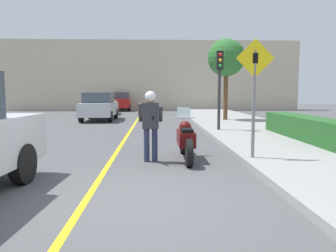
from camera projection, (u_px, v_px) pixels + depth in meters
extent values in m
plane|color=#4C4C4F|center=(123.00, 200.00, 5.26)|extent=(80.00, 80.00, 0.00)
cube|color=gray|center=(304.00, 149.00, 9.41)|extent=(4.40, 44.00, 0.15)
cube|color=yellow|center=(123.00, 142.00, 11.20)|extent=(0.12, 36.00, 0.01)
cube|color=beige|center=(150.00, 76.00, 30.76)|extent=(28.00, 1.20, 6.46)
cylinder|color=black|center=(189.00, 153.00, 7.54)|extent=(0.14, 0.65, 0.65)
cylinder|color=black|center=(183.00, 142.00, 9.19)|extent=(0.14, 0.65, 0.65)
cube|color=#510C0C|center=(186.00, 138.00, 8.34)|extent=(0.40, 1.14, 0.36)
sphere|color=#510C0C|center=(185.00, 127.00, 8.47)|extent=(0.32, 0.32, 0.32)
cube|color=black|center=(187.00, 131.00, 8.06)|extent=(0.28, 0.48, 0.10)
cylinder|color=silver|center=(184.00, 118.00, 8.86)|extent=(0.62, 0.03, 0.03)
cube|color=silver|center=(184.00, 113.00, 8.92)|extent=(0.36, 0.12, 0.31)
cylinder|color=#282D4C|center=(147.00, 145.00, 8.11)|extent=(0.14, 0.14, 0.83)
cylinder|color=#282D4C|center=(155.00, 145.00, 8.11)|extent=(0.14, 0.14, 0.83)
cube|color=#333338|center=(151.00, 116.00, 8.03)|extent=(0.40, 0.22, 0.63)
cylinder|color=#333338|center=(140.00, 112.00, 7.91)|extent=(0.09, 0.38, 0.49)
cylinder|color=#333338|center=(161.00, 113.00, 7.92)|extent=(0.09, 0.44, 0.44)
sphere|color=tan|center=(150.00, 99.00, 7.99)|extent=(0.23, 0.23, 0.23)
sphere|color=white|center=(150.00, 97.00, 7.98)|extent=(0.27, 0.27, 0.27)
cube|color=black|center=(153.00, 118.00, 7.76)|extent=(0.06, 0.05, 0.11)
cylinder|color=black|center=(23.00, 164.00, 6.15)|extent=(0.27, 0.77, 0.76)
cylinder|color=slate|center=(254.00, 105.00, 7.77)|extent=(0.08, 0.08, 2.55)
cube|color=yellow|center=(255.00, 58.00, 7.64)|extent=(0.91, 0.02, 0.91)
cube|color=black|center=(255.00, 58.00, 7.62)|extent=(0.12, 0.01, 0.24)
cylinder|color=#2D2D30|center=(219.00, 91.00, 13.52)|extent=(0.12, 0.12, 3.23)
cube|color=black|center=(220.00, 60.00, 13.37)|extent=(0.26, 0.22, 0.76)
sphere|color=red|center=(220.00, 55.00, 13.23)|extent=(0.14, 0.14, 0.14)
sphere|color=gold|center=(220.00, 60.00, 13.26)|extent=(0.14, 0.14, 0.14)
sphere|color=green|center=(220.00, 66.00, 13.28)|extent=(0.14, 0.14, 0.14)
cube|color=#235623|center=(307.00, 128.00, 10.97)|extent=(0.90, 5.51, 0.74)
cylinder|color=brown|center=(226.00, 95.00, 18.48)|extent=(0.24, 0.24, 2.74)
sphere|color=#2D6B2D|center=(226.00, 58.00, 18.26)|extent=(2.08, 2.08, 2.08)
cylinder|color=black|center=(90.00, 114.00, 21.15)|extent=(0.22, 0.64, 0.64)
cylinder|color=black|center=(116.00, 114.00, 21.21)|extent=(0.22, 0.64, 0.64)
cylinder|color=black|center=(81.00, 117.00, 18.56)|extent=(0.22, 0.64, 0.64)
cylinder|color=black|center=(110.00, 117.00, 18.62)|extent=(0.22, 0.64, 0.64)
cube|color=silver|center=(99.00, 109.00, 19.85)|extent=(1.80, 4.20, 0.76)
cube|color=#38424C|center=(99.00, 98.00, 19.61)|extent=(1.58, 2.18, 0.60)
cylinder|color=black|center=(93.00, 109.00, 26.31)|extent=(0.22, 0.64, 0.64)
cylinder|color=black|center=(114.00, 109.00, 26.38)|extent=(0.22, 0.64, 0.64)
cylinder|color=black|center=(87.00, 111.00, 23.73)|extent=(0.22, 0.64, 0.64)
cylinder|color=black|center=(110.00, 111.00, 23.79)|extent=(0.22, 0.64, 0.64)
cube|color=white|center=(101.00, 105.00, 25.01)|extent=(1.80, 4.20, 0.76)
cube|color=#38424C|center=(100.00, 96.00, 24.77)|extent=(1.58, 2.18, 0.60)
cylinder|color=black|center=(114.00, 106.00, 31.63)|extent=(0.22, 0.64, 0.64)
cylinder|color=black|center=(131.00, 106.00, 31.70)|extent=(0.22, 0.64, 0.64)
cylinder|color=black|center=(110.00, 108.00, 29.05)|extent=(0.22, 0.64, 0.64)
cylinder|color=black|center=(129.00, 108.00, 29.11)|extent=(0.22, 0.64, 0.64)
cube|color=#B21E19|center=(121.00, 103.00, 30.33)|extent=(1.80, 4.20, 0.76)
cube|color=#38424C|center=(121.00, 96.00, 30.10)|extent=(1.58, 2.18, 0.60)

